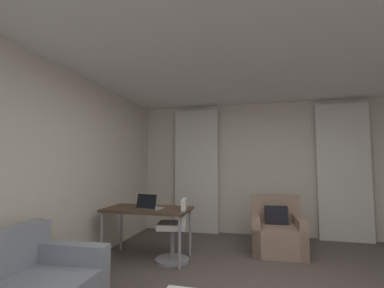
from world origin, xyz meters
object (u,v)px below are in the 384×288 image
at_px(desk_chair, 175,233).
at_px(laptop, 149,206).
at_px(desk, 148,212).
at_px(armchair, 277,233).

bearing_deg(desk_chair, laptop, -170.01).
relative_size(desk_chair, laptop, 2.40).
distance_m(desk, desk_chair, 0.51).
xyz_separation_m(armchair, desk_chair, (-1.44, -0.81, 0.11)).
bearing_deg(armchair, desk_chair, -150.85).
xyz_separation_m(desk_chair, laptop, (-0.37, -0.07, 0.38)).
height_order(desk, laptop, laptop).
bearing_deg(laptop, desk, 127.16).
height_order(armchair, laptop, laptop).
height_order(armchair, desk_chair, desk_chair).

